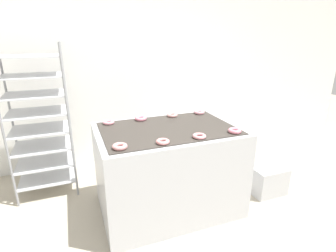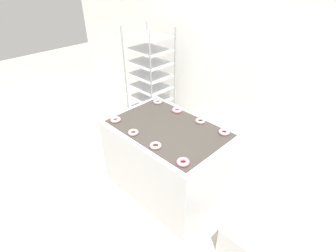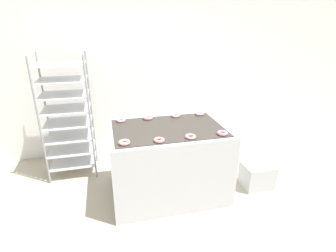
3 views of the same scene
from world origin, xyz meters
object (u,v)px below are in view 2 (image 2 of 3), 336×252
glaze_bin (242,243)px  donut_far_right (224,132)px  donut_far_midleft (177,110)px  donut_far_midright (200,121)px  baking_rack_cart (150,81)px  donut_near_left (116,120)px  donut_near_right (183,162)px  fryer_machine (168,159)px  donut_far_left (158,102)px  donut_near_midleft (133,132)px  donut_near_midright (156,146)px

glaze_bin → donut_far_right: (-0.66, 0.50, 0.75)m
donut_far_midleft → donut_far_midright: (0.37, 0.00, -0.00)m
baking_rack_cart → glaze_bin: size_ratio=4.38×
donut_near_left → donut_near_right: bearing=-0.7°
fryer_machine → donut_near_left: 0.78m
donut_far_left → donut_near_right: bearing=-32.8°
donut_far_midright → donut_far_right: (0.33, -0.01, 0.00)m
glaze_bin → donut_far_right: 1.12m
donut_near_right → donut_far_left: donut_near_right is taller
donut_far_right → donut_near_midleft: bearing=-135.1°
donut_far_left → donut_far_midleft: 0.34m
baking_rack_cart → donut_far_midleft: (1.03, -0.47, 0.05)m
donut_near_left → donut_far_right: bearing=32.6°
baking_rack_cart → donut_far_midleft: baking_rack_cart is taller
donut_near_left → donut_near_midleft: size_ratio=1.07×
donut_near_midleft → baking_rack_cart: bearing=131.3°
donut_near_left → donut_far_midright: 0.99m
baking_rack_cart → donut_near_right: 2.09m
baking_rack_cart → glaze_bin: bearing=-22.3°
glaze_bin → donut_far_left: bearing=163.7°
glaze_bin → donut_near_midright: (-1.01, -0.19, 0.75)m
donut_far_midleft → donut_far_right: 0.70m
fryer_machine → glaze_bin: size_ratio=3.59×
donut_far_left → donut_far_right: bearing=0.3°
donut_far_right → fryer_machine: bearing=-146.4°
donut_far_midright → fryer_machine: bearing=-117.8°
donut_far_midleft → donut_far_midright: size_ratio=1.08×
donut_far_right → donut_far_midright: bearing=179.0°
glaze_bin → donut_near_right: (-0.64, -0.18, 0.75)m
donut_near_midright → donut_near_right: (0.37, 0.00, 0.00)m
donut_far_midright → donut_far_midleft: bearing=-179.4°
donut_near_left → donut_near_midright: (0.70, -0.02, -0.00)m
donut_far_midleft → donut_near_midright: bearing=-63.4°
donut_near_left → donut_far_midleft: same height
donut_near_right → baking_rack_cart: bearing=146.3°
baking_rack_cart → donut_far_right: 1.79m
glaze_bin → donut_far_right: donut_far_right is taller
donut_near_left → donut_far_left: bearing=88.8°
donut_near_left → donut_far_right: donut_near_left is taller
donut_far_left → donut_far_right: 1.04m
donut_near_midright → donut_far_midright: same height
donut_near_left → donut_far_right: size_ratio=1.01×
fryer_machine → donut_far_left: bearing=147.2°
donut_far_midleft → donut_near_left: bearing=-117.8°
baking_rack_cart → donut_near_midright: baking_rack_cart is taller
donut_far_right → donut_near_left: bearing=-147.4°
baking_rack_cart → donut_far_midright: bearing=-18.6°
fryer_machine → donut_near_left: size_ratio=11.37×
donut_near_right → donut_far_midleft: 0.99m
donut_near_midleft → donut_far_midleft: size_ratio=0.90×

